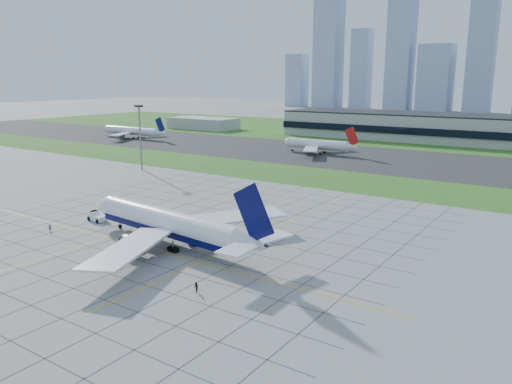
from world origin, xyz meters
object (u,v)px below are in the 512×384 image
distant_jet_0 (132,131)px  distant_jet_1 (319,144)px  crew_far (196,287)px  airliner (170,224)px  pushback_tug (97,217)px  crew_near (50,228)px  light_mast (140,129)px

distant_jet_0 → distant_jet_1: same height
crew_far → distant_jet_0: distant_jet_0 is taller
airliner → distant_jet_0: airliner is taller
pushback_tug → crew_near: 12.29m
pushback_tug → crew_far: size_ratio=4.79×
airliner → distant_jet_1: 146.29m
crew_near → distant_jet_0: distant_jet_0 is taller
crew_near → crew_far: bearing=-47.5°
pushback_tug → distant_jet_1: (-7.92, 138.36, 3.43)m
airliner → pushback_tug: bearing=179.5°
crew_far → distant_jet_0: bearing=163.2°
airliner → crew_far: airliner is taller
crew_far → light_mast: bearing=163.9°
light_mast → airliner: 98.36m
pushback_tug → crew_far: bearing=-15.2°
distant_jet_0 → crew_near: bearing=-47.8°
airliner → distant_jet_0: 211.30m
light_mast → distant_jet_1: size_ratio=0.60×
light_mast → crew_near: bearing=-57.9°
crew_far → crew_near: bearing=-165.0°
crew_near → distant_jet_1: 150.64m
airliner → distant_jet_1: size_ratio=1.28×
light_mast → crew_near: (44.48, -71.04, -15.37)m
pushback_tug → crew_near: size_ratio=5.34×
light_mast → pushback_tug: 76.54m
light_mast → airliner: (75.37, -62.14, -11.53)m
light_mast → crew_far: 125.23m
airliner → pushback_tug: (-28.90, 3.23, -3.59)m
distant_jet_1 → pushback_tug: bearing=-86.7°
pushback_tug → airliner: bearing=-0.5°
airliner → crew_near: (-30.89, -8.90, -3.84)m
light_mast → crew_far: bearing=-39.0°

